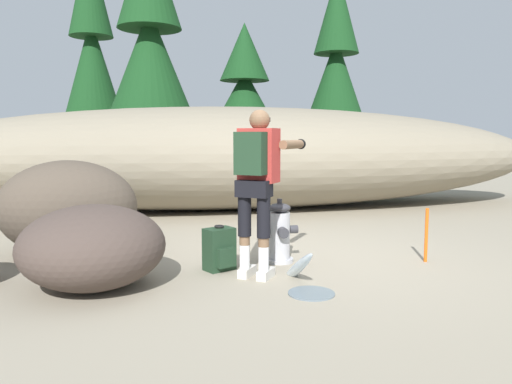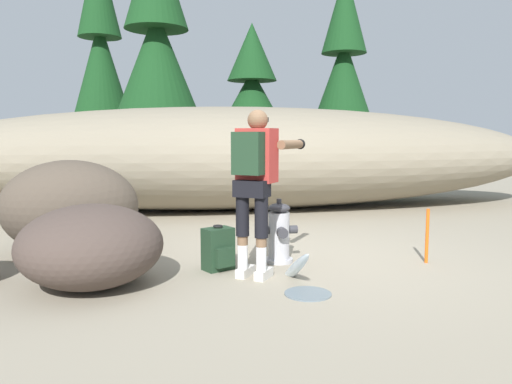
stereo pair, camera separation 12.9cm
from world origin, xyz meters
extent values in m
cube|color=gray|center=(0.00, 0.00, -0.02)|extent=(56.00, 56.00, 0.04)
ellipsoid|color=gray|center=(0.00, 4.08, 0.97)|extent=(12.57, 3.20, 1.94)
cylinder|color=#B2B2B7|center=(-0.25, -0.05, 0.02)|extent=(0.31, 0.31, 0.04)
cylinder|color=#B2B2B7|center=(-0.25, -0.05, 0.30)|extent=(0.23, 0.23, 0.51)
ellipsoid|color=#333338|center=(-0.25, -0.05, 0.60)|extent=(0.24, 0.24, 0.10)
cylinder|color=#333338|center=(-0.25, -0.05, 0.68)|extent=(0.06, 0.06, 0.05)
cylinder|color=#333338|center=(-0.41, -0.05, 0.36)|extent=(0.09, 0.09, 0.09)
cylinder|color=#333338|center=(-0.09, -0.05, 0.36)|extent=(0.09, 0.09, 0.09)
cylinder|color=#333338|center=(-0.25, -0.21, 0.36)|extent=(0.11, 0.09, 0.11)
ellipsoid|color=silver|center=(-0.25, -0.71, 0.09)|extent=(0.10, 1.03, 0.63)
cylinder|color=slate|center=(-0.25, -1.19, 0.01)|extent=(0.42, 0.42, 0.01)
cube|color=beige|center=(-0.70, -0.53, 0.04)|extent=(0.23, 0.27, 0.09)
cylinder|color=white|center=(-0.74, -0.58, 0.21)|extent=(0.10, 0.10, 0.24)
cylinder|color=brown|center=(-0.74, -0.58, 0.37)|extent=(0.10, 0.10, 0.09)
cylinder|color=black|center=(-0.74, -0.58, 0.63)|extent=(0.13, 0.13, 0.42)
cube|color=beige|center=(-0.54, -0.64, 0.04)|extent=(0.23, 0.27, 0.09)
cylinder|color=white|center=(-0.57, -0.69, 0.21)|extent=(0.10, 0.10, 0.24)
cylinder|color=brown|center=(-0.57, -0.69, 0.37)|extent=(0.10, 0.10, 0.09)
cylinder|color=black|center=(-0.57, -0.69, 0.63)|extent=(0.13, 0.13, 0.42)
cube|color=black|center=(-0.65, -0.64, 0.89)|extent=(0.38, 0.35, 0.16)
cube|color=#B2332D|center=(-0.59, -0.54, 1.20)|extent=(0.43, 0.40, 0.52)
cube|color=#1E3823|center=(-0.70, -0.70, 1.23)|extent=(0.32, 0.29, 0.40)
sphere|color=brown|center=(-0.58, -0.52, 1.54)|extent=(0.20, 0.20, 0.20)
cube|color=black|center=(-0.53, -0.45, 1.55)|extent=(0.13, 0.10, 0.04)
cylinder|color=brown|center=(-0.56, -0.11, 1.30)|extent=(0.40, 0.53, 0.09)
sphere|color=black|center=(-0.41, 0.11, 1.30)|extent=(0.11, 0.11, 0.11)
cylinder|color=brown|center=(-0.20, -0.36, 1.30)|extent=(0.40, 0.53, 0.09)
sphere|color=black|center=(-0.04, -0.14, 1.30)|extent=(0.11, 0.11, 0.11)
cube|color=#1E3823|center=(-0.94, -0.24, 0.22)|extent=(0.36, 0.32, 0.44)
cube|color=#1E3823|center=(-0.88, -0.36, 0.15)|extent=(0.21, 0.15, 0.20)
torus|color=black|center=(-0.94, -0.24, 0.46)|extent=(0.10, 0.10, 0.02)
cube|color=black|center=(-0.92, -0.10, 0.22)|extent=(0.06, 0.05, 0.37)
cube|color=black|center=(-1.07, -0.18, 0.22)|extent=(0.06, 0.05, 0.37)
ellipsoid|color=#504539|center=(-2.58, 0.79, 0.55)|extent=(1.66, 1.31, 1.11)
ellipsoid|color=#483B34|center=(-2.15, -0.61, 0.38)|extent=(1.79, 1.79, 0.77)
cylinder|color=#47331E|center=(-3.35, 10.41, 0.73)|extent=(0.24, 0.24, 1.46)
cone|color=#143D19|center=(-3.35, 10.41, 3.17)|extent=(1.97, 1.97, 3.43)
cylinder|color=#47331E|center=(-1.64, 7.36, 0.73)|extent=(0.29, 0.29, 1.47)
cone|color=#143D19|center=(-1.64, 7.36, 2.98)|extent=(2.41, 2.41, 3.02)
cylinder|color=#47331E|center=(1.20, 10.00, 0.67)|extent=(0.28, 0.28, 1.34)
cone|color=#143D19|center=(1.20, 10.00, 2.39)|extent=(2.37, 2.37, 2.10)
cone|color=#143D19|center=(1.20, 10.00, 3.97)|extent=(1.54, 1.54, 1.75)
cylinder|color=#47331E|center=(3.81, 9.03, 0.69)|extent=(0.25, 0.25, 1.39)
cone|color=#143D19|center=(3.81, 9.03, 2.86)|extent=(2.07, 2.07, 2.94)
cone|color=#143D19|center=(3.81, 9.03, 5.07)|extent=(1.35, 1.35, 2.45)
cylinder|color=#E55914|center=(1.34, -0.38, 0.30)|extent=(0.04, 0.04, 0.60)
camera|label=1|loc=(-1.58, -5.20, 1.39)|focal=34.35mm
camera|label=2|loc=(-1.45, -5.22, 1.39)|focal=34.35mm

